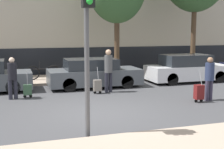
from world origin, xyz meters
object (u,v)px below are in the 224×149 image
parked_car_1 (94,74)px  parked_car_2 (187,69)px  traffic_light (88,23)px  pedestrian_right (209,76)px  trolley_left (28,90)px  trolley_center (97,85)px  pedestrian_left (12,76)px  trolley_right (199,92)px  parked_bicycle (43,72)px  pedestrian_center (108,68)px

parked_car_1 → parked_car_2: 5.00m
traffic_light → pedestrian_right: bearing=27.7°
trolley_left → trolley_center: bearing=-1.1°
trolley_center → traffic_light: size_ratio=0.29×
pedestrian_left → trolley_right: size_ratio=1.36×
parked_car_2 → trolley_right: 4.75m
parked_car_2 → trolley_right: bearing=-116.0°
trolley_center → parked_bicycle: size_ratio=0.63×
trolley_center → trolley_left: bearing=178.9°
pedestrian_left → parked_bicycle: 4.19m
parked_car_1 → trolley_right: size_ratio=3.58×
parked_car_2 → pedestrian_right: size_ratio=2.62×
pedestrian_left → trolley_right: 7.04m
trolley_left → trolley_right: bearing=-24.4°
trolley_left → parked_bicycle: size_ratio=0.60×
trolley_center → parked_car_2: bearing=17.0°
parked_car_2 → pedestrian_center: 4.93m
trolley_left → pedestrian_center: (3.35, 0.10, 0.73)m
parked_car_1 → trolley_center: (-0.23, -1.56, -0.28)m
parked_car_1 → trolley_center: parked_car_1 is taller
trolley_right → trolley_center: bearing=139.8°
traffic_light → parked_bicycle: 9.42m
pedestrian_center → traffic_light: 6.11m
traffic_light → trolley_center: bearing=72.9°
parked_bicycle → traffic_light: bearing=-88.5°
pedestrian_right → trolley_left: bearing=142.2°
parked_bicycle → trolley_center: bearing=-64.1°
trolley_right → trolley_left: bearing=155.6°
trolley_center → traffic_light: 6.05m
pedestrian_center → traffic_light: (-2.16, -5.44, 1.75)m
parked_car_1 → parked_bicycle: parked_car_1 is taller
pedestrian_center → trolley_center: (-0.53, -0.15, -0.70)m
pedestrian_center → parked_bicycle: bearing=106.9°
parked_car_1 → traffic_light: traffic_light is taller
parked_car_1 → trolley_left: size_ratio=4.03×
trolley_left → trolley_center: trolley_center is taller
pedestrian_left → traffic_light: (1.73, -5.25, 1.88)m
pedestrian_center → traffic_light: traffic_light is taller
pedestrian_right → parked_bicycle: 8.44m
traffic_light → parked_bicycle: traffic_light is taller
trolley_center → pedestrian_right: size_ratio=0.68×
parked_car_1 → trolley_right: parked_car_1 is taller
traffic_light → pedestrian_center: bearing=68.4°
pedestrian_right → trolley_center: bearing=129.4°
traffic_light → pedestrian_left: bearing=108.3°
pedestrian_left → parked_car_1: bearing=-166.0°
trolley_left → trolley_center: (2.82, -0.05, 0.03)m
pedestrian_center → pedestrian_right: bearing=-56.3°
pedestrian_center → traffic_light: size_ratio=0.47×
pedestrian_center → parked_bicycle: 4.43m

